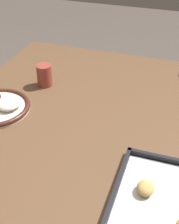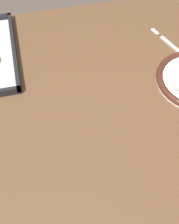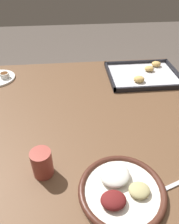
# 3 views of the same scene
# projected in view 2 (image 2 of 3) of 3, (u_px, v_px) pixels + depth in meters

# --- Properties ---
(ground_plane) EXTENTS (8.00, 8.00, 0.00)m
(ground_plane) POSITION_uv_depth(u_px,v_px,m) (91.00, 220.00, 1.47)
(ground_plane) COLOR #564C44
(dining_table) EXTENTS (1.14, 1.08, 0.77)m
(dining_table) POSITION_uv_depth(u_px,v_px,m) (91.00, 145.00, 0.94)
(dining_table) COLOR brown
(dining_table) RESTS_ON ground_plane
(fork) EXTENTS (0.21, 0.08, 0.00)m
(fork) POSITION_uv_depth(u_px,v_px,m) (174.00, 47.00, 1.06)
(fork) COLOR silver
(fork) RESTS_ON dining_table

